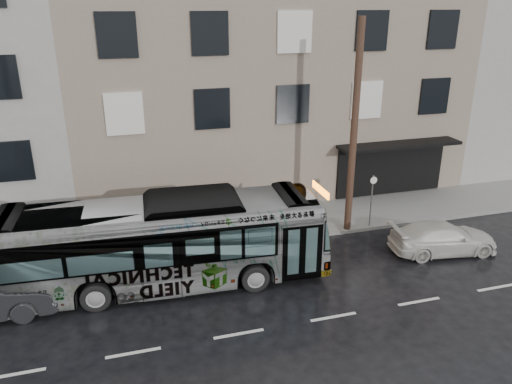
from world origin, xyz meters
TOP-DOWN VIEW (x-y plane):
  - ground at (0.00, 0.00)m, footprint 120.00×120.00m
  - sidewalk at (0.00, 4.90)m, footprint 90.00×3.60m
  - building_taupe at (5.00, 12.70)m, footprint 20.00×12.00m
  - utility_pole_front at (6.50, 3.30)m, footprint 0.30×0.30m
  - sign_post at (7.60, 3.30)m, footprint 0.06×0.06m
  - bus at (-1.87, 1.15)m, footprint 12.00×3.46m
  - white_sedan at (9.38, 0.45)m, footprint 4.57×2.33m

SIDE VIEW (x-z plane):
  - ground at x=0.00m, z-range 0.00..0.00m
  - sidewalk at x=0.00m, z-range 0.00..0.15m
  - white_sedan at x=9.38m, z-range 0.00..1.27m
  - sign_post at x=7.60m, z-range 0.15..2.55m
  - bus at x=-1.87m, z-range 0.00..3.30m
  - utility_pole_front at x=6.50m, z-range 0.15..9.15m
  - building_taupe at x=5.00m, z-range 0.00..11.00m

